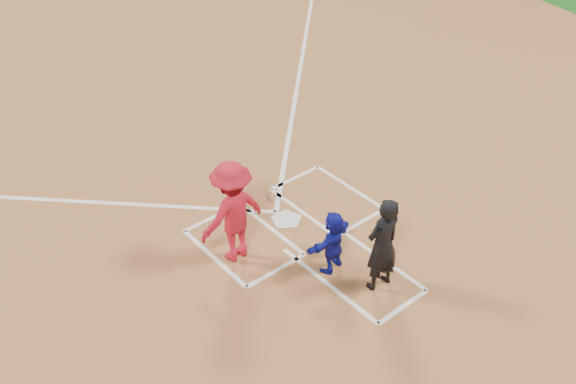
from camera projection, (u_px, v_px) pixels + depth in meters
ground at (287, 220)px, 11.59m from camera, size 120.00×120.00×0.00m
home_plate_dirt at (126, 100)px, 15.30m from camera, size 28.00×28.00×0.01m
home_plate at (287, 220)px, 11.58m from camera, size 0.60×0.60×0.02m
catcher at (333, 241)px, 10.24m from camera, size 1.07×0.50×1.11m
umpire at (382, 245)px, 9.75m from camera, size 0.63×0.44×1.67m
chalk_markings at (141, 111)px, 14.86m from camera, size 28.35×17.32×0.01m
batter_at_plate at (233, 212)px, 10.28m from camera, size 1.46×0.87×1.83m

